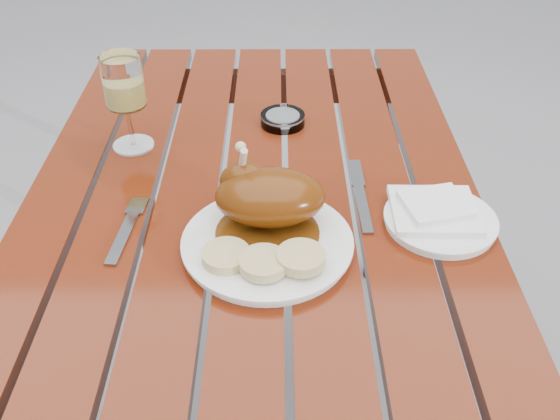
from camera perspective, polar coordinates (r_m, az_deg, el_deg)
The scene contains 10 objects.
table at distance 1.38m, azimuth -2.02°, elevation -10.18°, with size 0.80×1.20×0.75m, color maroon.
dinner_plate at distance 0.98m, azimuth -1.16°, elevation -3.12°, with size 0.27×0.27×0.02m, color white.
roast_duck at distance 0.98m, azimuth -1.27°, elevation 1.26°, with size 0.18×0.17×0.13m.
bread_dumplings at distance 0.92m, azimuth -1.54°, elevation -4.48°, with size 0.18×0.09×0.02m.
wine_glass at distance 1.22m, azimuth -13.84°, elevation 9.46°, with size 0.08×0.08×0.19m, color #F6E26F.
side_plate at distance 1.06m, azimuth 14.43°, elevation -0.96°, with size 0.19×0.19×0.02m, color white.
napkin at distance 1.06m, azimuth 13.90°, elevation -0.05°, with size 0.14×0.13×0.01m, color white.
ashtray at distance 1.31m, azimuth 0.25°, elevation 8.29°, with size 0.09×0.09×0.02m, color #B2B7BC.
fork at distance 1.04m, azimuth -13.98°, elevation -2.01°, with size 0.02×0.16×0.01m, color gray.
knife at distance 1.09m, azimuth 7.45°, elevation 0.93°, with size 0.02×0.19×0.01m, color gray.
Camera 1 is at (0.04, -0.94, 1.39)m, focal length 40.00 mm.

